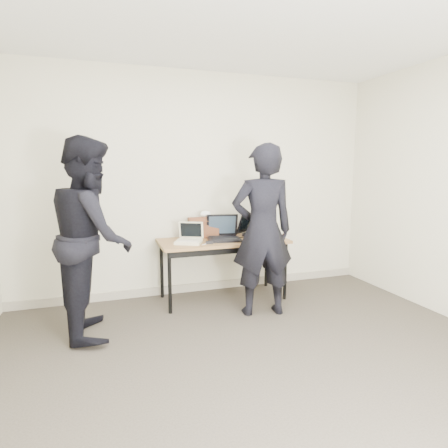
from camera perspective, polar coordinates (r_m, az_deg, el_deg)
name	(u,v)px	position (r m, az deg, el deg)	size (l,w,h in m)	color
room	(286,201)	(2.54, 9.41, 3.55)	(4.60, 4.60, 2.80)	#403931
desk	(223,245)	(4.42, -0.10, -3.17)	(1.50, 0.65, 0.72)	brown
laptop_beige	(189,239)	(4.24, -5.32, -2.26)	(0.37, 0.37, 0.23)	beige
laptop_center	(224,234)	(4.41, -0.08, -1.55)	(0.43, 0.42, 0.29)	black
laptop_right	(254,230)	(4.72, 4.59, -0.93)	(0.50, 0.50, 0.27)	black
leather_satchel	(203,227)	(4.54, -3.17, -0.45)	(0.38, 0.21, 0.25)	#5C2E18
tissue	(206,214)	(4.53, -2.83, 1.53)	(0.13, 0.10, 0.08)	white
equipment_box	(265,228)	(4.80, 6.33, -0.64)	(0.26, 0.22, 0.15)	black
power_brick	(209,243)	(4.18, -2.24, -2.84)	(0.08, 0.05, 0.03)	black
cables	(235,238)	(4.48, 1.74, -2.18)	(0.90, 0.50, 0.01)	silver
person_typist	(262,231)	(3.95, 5.89, -1.03)	(0.66, 0.43, 1.81)	black
person_observer	(92,237)	(3.70, -19.47, -1.87)	(0.90, 0.70, 1.85)	black
baseboard	(201,286)	(4.87, -3.52, -9.49)	(4.50, 0.03, 0.10)	#A29A86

